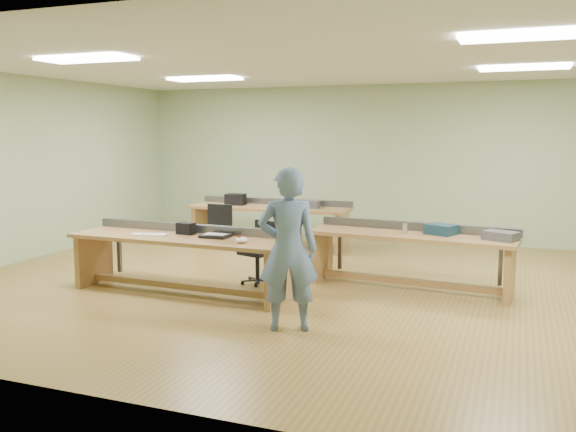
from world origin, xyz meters
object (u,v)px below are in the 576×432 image
object	(u,v)px
mug	(431,230)
drinks_can	(405,229)
workbench_front	(182,250)
person	(288,250)
parts_bin_grey	(501,236)
workbench_mid	(411,248)
workbench_back	(270,217)
laptop_base	(215,236)
camera_bag	(186,228)
parts_bin_teal	(441,229)
task_chair	(260,261)

from	to	relation	value
mug	drinks_can	bearing A→B (deg)	-163.12
workbench_front	person	world-z (taller)	person
parts_bin_grey	workbench_mid	bearing A→B (deg)	174.71
person	parts_bin_grey	bearing A→B (deg)	-157.28
workbench_back	laptop_base	bearing A→B (deg)	-80.37
workbench_mid	camera_bag	distance (m)	3.00
parts_bin_teal	person	bearing A→B (deg)	-119.73
laptop_base	task_chair	bearing A→B (deg)	68.40
laptop_base	parts_bin_grey	bearing A→B (deg)	16.87
task_chair	drinks_can	size ratio (longest dim) A/B	6.63
mug	drinks_can	size ratio (longest dim) A/B	0.93
parts_bin_teal	laptop_base	bearing A→B (deg)	-154.43
workbench_mid	workbench_back	world-z (taller)	same
parts_bin_grey	mug	world-z (taller)	parts_bin_grey
workbench_front	mug	xyz separation A→B (m)	(3.00, 1.34, 0.24)
workbench_front	parts_bin_grey	xyz separation A→B (m)	(3.88, 1.16, 0.25)
person	workbench_front	bearing A→B (deg)	-49.67
task_chair	workbench_front	bearing A→B (deg)	-114.71
parts_bin_grey	drinks_can	world-z (taller)	drinks_can
person	parts_bin_teal	size ratio (longest dim) A/B	4.64
laptop_base	task_chair	size ratio (longest dim) A/B	0.41
drinks_can	workbench_back	bearing A→B (deg)	143.01
person	parts_bin_grey	xyz separation A→B (m)	(2.04, 2.09, -0.06)
workbench_back	parts_bin_teal	xyz separation A→B (m)	(3.29, -2.03, 0.26)
workbench_front	parts_bin_teal	bearing A→B (deg)	24.88
person	parts_bin_grey	world-z (taller)	person
task_chair	camera_bag	bearing A→B (deg)	-120.75
parts_bin_teal	workbench_back	bearing A→B (deg)	148.32
workbench_back	camera_bag	bearing A→B (deg)	-88.43
laptop_base	workbench_front	bearing A→B (deg)	-172.53
workbench_mid	parts_bin_teal	size ratio (longest dim) A/B	7.46
workbench_mid	person	world-z (taller)	person
workbench_mid	task_chair	world-z (taller)	same
workbench_mid	workbench_back	xyz separation A→B (m)	(-2.91, 2.11, 0.00)
person	mug	size ratio (longest dim) A/B	14.30
task_chair	mug	distance (m)	2.36
workbench_front	workbench_back	distance (m)	3.38
camera_bag	drinks_can	distance (m)	2.91
laptop_base	parts_bin_teal	world-z (taller)	parts_bin_teal
parts_bin_grey	workbench_front	bearing A→B (deg)	-163.36
parts_bin_teal	parts_bin_grey	xyz separation A→B (m)	(0.75, -0.19, -0.01)
workbench_back	workbench_front	bearing A→B (deg)	-88.29
workbench_mid	drinks_can	world-z (taller)	drinks_can
laptop_base	camera_bag	bearing A→B (deg)	170.12
workbench_mid	drinks_can	bearing A→B (deg)	-156.82
workbench_back	camera_bag	distance (m)	3.25
person	mug	distance (m)	2.55
workbench_front	person	bearing A→B (deg)	-25.18
task_chair	parts_bin_grey	bearing A→B (deg)	23.82
laptop_base	task_chair	world-z (taller)	task_chair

